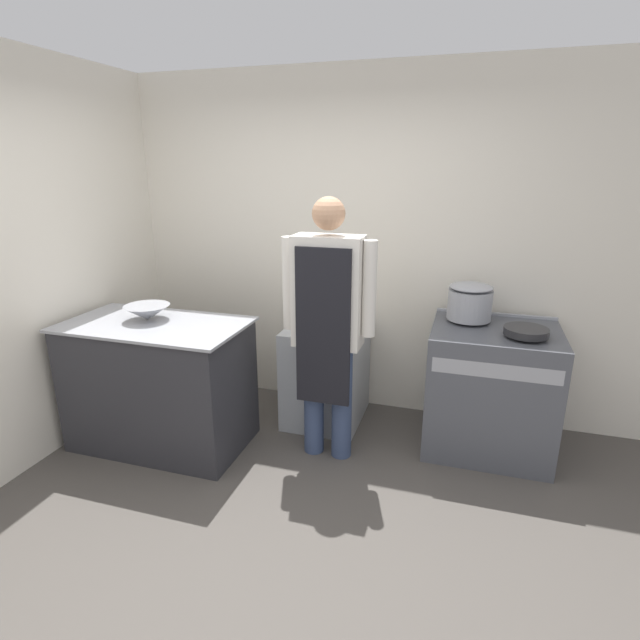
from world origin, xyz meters
name	(u,v)px	position (x,y,z in m)	size (l,w,h in m)	color
ground_plane	(247,543)	(0.00, 0.00, 0.00)	(14.00, 14.00, 0.00)	#4C4742
wall_back	(339,246)	(0.00, 1.87, 1.35)	(8.00, 0.05, 2.70)	silver
wall_left	(83,253)	(-1.75, 1.00, 1.35)	(0.05, 8.00, 2.70)	silver
prep_counter	(160,384)	(-1.04, 0.80, 0.46)	(1.28, 0.72, 0.93)	#2D2D33
stove	(490,389)	(1.25, 1.43, 0.45)	(0.86, 0.73, 0.92)	#4C4F56
fridge_unit	(326,373)	(0.01, 1.50, 0.39)	(0.58, 0.66, 0.79)	#A8ADB2
person_cook	(328,317)	(0.17, 0.99, 1.03)	(0.63, 0.24, 1.80)	#38476B
mixing_bowl	(147,313)	(-1.12, 0.85, 0.98)	(0.32, 0.32, 0.11)	#9EA0A8
stock_pot	(470,301)	(1.05, 1.56, 1.05)	(0.31, 0.31, 0.26)	#9EA0A8
saute_pan	(526,331)	(1.42, 1.31, 0.94)	(0.28, 0.28, 0.05)	#262628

